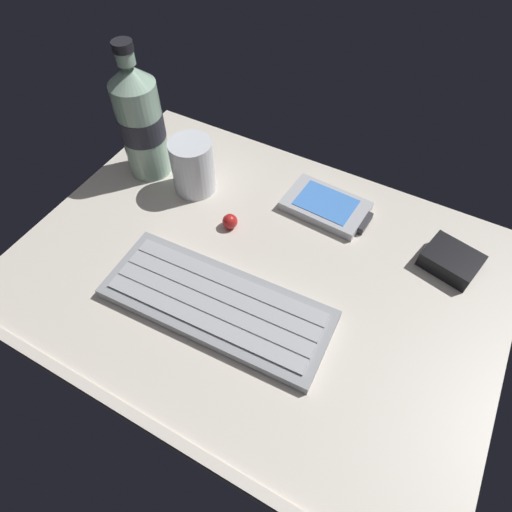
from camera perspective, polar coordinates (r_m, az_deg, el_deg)
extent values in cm
cube|color=beige|center=(60.43, 0.00, -2.32)|extent=(64.00, 48.00, 2.00)
cube|color=beige|center=(51.26, -13.54, -20.34)|extent=(64.00, 1.20, 0.80)
cube|color=#93969B|center=(56.03, -5.06, -6.14)|extent=(29.43, 12.19, 1.40)
cube|color=#ADAFB5|center=(56.82, -3.48, -3.16)|extent=(26.74, 3.10, 0.30)
cube|color=#ADAFB5|center=(55.80, -4.56, -4.82)|extent=(26.74, 3.10, 0.30)
cube|color=#ADAFB5|center=(54.84, -5.69, -6.54)|extent=(26.74, 3.10, 0.30)
cube|color=#ADAFB5|center=(53.96, -6.86, -8.32)|extent=(26.74, 3.10, 0.30)
cube|color=#B7BABF|center=(67.12, 8.92, 6.39)|extent=(12.46, 8.35, 1.40)
cube|color=#4C8CEA|center=(66.59, 9.00, 6.83)|extent=(8.76, 6.45, 0.10)
cube|color=#333338|center=(65.89, 13.86, 4.14)|extent=(1.04, 3.84, 1.12)
cylinder|color=silver|center=(68.00, -8.12, 11.36)|extent=(6.40, 6.40, 8.50)
cylinder|color=brown|center=(68.64, -8.03, 10.74)|extent=(5.50, 5.50, 6.12)
cylinder|color=#9EC1A8|center=(70.79, -14.36, 15.44)|extent=(6.60, 6.60, 15.00)
cone|color=#9EC1A8|center=(66.07, -15.99, 21.57)|extent=(6.60, 6.60, 2.80)
cylinder|color=#9EC1A8|center=(64.99, -16.47, 23.29)|extent=(2.51, 2.51, 1.80)
cylinder|color=black|center=(64.32, -16.80, 24.44)|extent=(2.77, 2.77, 1.20)
cylinder|color=#2D2D38|center=(70.36, -14.49, 15.92)|extent=(6.73, 6.73, 3.80)
cube|color=black|center=(64.51, 23.78, -0.53)|extent=(8.09, 7.05, 2.40)
sphere|color=red|center=(63.77, -3.37, 4.47)|extent=(2.20, 2.20, 2.20)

